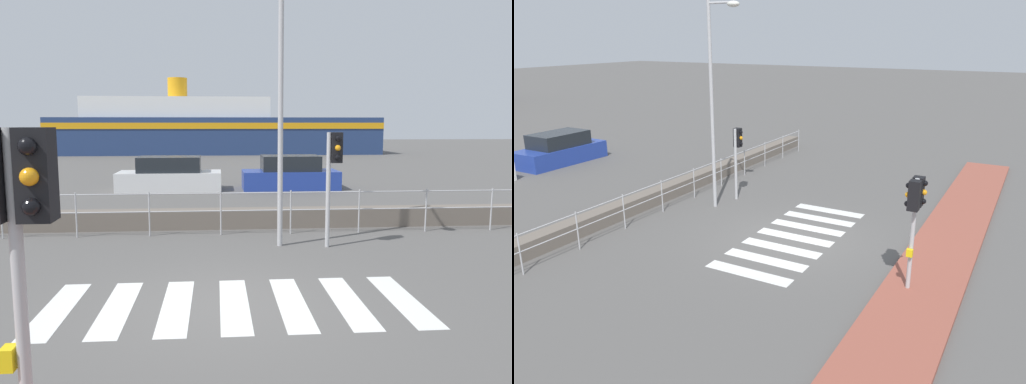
% 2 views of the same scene
% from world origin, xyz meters
% --- Properties ---
extents(ground_plane, '(160.00, 160.00, 0.00)m').
position_xyz_m(ground_plane, '(0.00, 0.00, 0.00)').
color(ground_plane, '#565451').
extents(sidewalk_brick, '(24.00, 1.80, 0.12)m').
position_xyz_m(sidewalk_brick, '(0.00, -4.10, 0.06)').
color(sidewalk_brick, '#934C3D').
rests_on(sidewalk_brick, ground_plane).
extents(crosswalk, '(5.85, 2.40, 0.01)m').
position_xyz_m(crosswalk, '(0.16, 0.00, 0.00)').
color(crosswalk, silver).
rests_on(crosswalk, ground_plane).
extents(seawall, '(23.80, 0.55, 0.51)m').
position_xyz_m(seawall, '(0.00, 5.83, 0.26)').
color(seawall, '#6B6056').
rests_on(seawall, ground_plane).
extents(harbor_fence, '(21.46, 0.04, 1.13)m').
position_xyz_m(harbor_fence, '(0.00, 4.96, 0.74)').
color(harbor_fence, '#B2B2B5').
rests_on(harbor_fence, ground_plane).
extents(traffic_light_near, '(0.58, 0.41, 2.78)m').
position_xyz_m(traffic_light_near, '(-1.58, -3.79, 2.17)').
color(traffic_light_near, '#B2B2B5').
rests_on(traffic_light_near, ground_plane).
extents(traffic_light_far, '(0.34, 0.32, 2.62)m').
position_xyz_m(traffic_light_far, '(2.52, 3.50, 1.92)').
color(traffic_light_far, '#B2B2B5').
rests_on(traffic_light_far, ground_plane).
extents(streetlamp, '(0.32, 1.20, 6.90)m').
position_xyz_m(streetlamp, '(1.35, 3.52, 4.22)').
color(streetlamp, '#B2B2B5').
rests_on(streetlamp, ground_plane).
extents(parked_car_blue, '(4.12, 1.80, 1.44)m').
position_xyz_m(parked_car_blue, '(3.09, 13.81, 0.62)').
color(parked_car_blue, '#233D9E').
rests_on(parked_car_blue, ground_plane).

